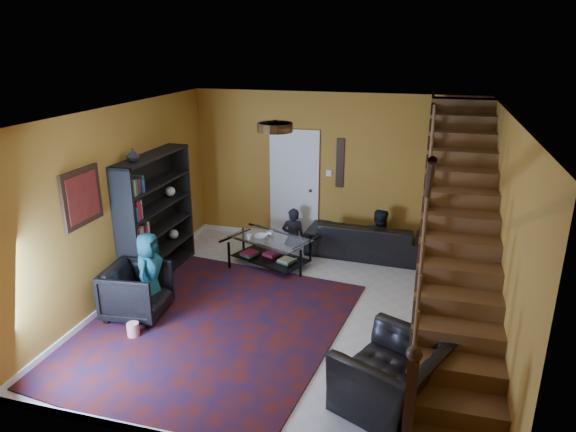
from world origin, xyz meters
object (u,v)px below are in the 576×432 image
coffee_table (270,249)px  armchair_left (137,292)px  armchair_right (391,376)px  sofa (368,238)px  bookshelf (157,219)px

coffee_table → armchair_left: bearing=-121.2°
armchair_right → coffee_table: armchair_right is taller
sofa → armchair_right: bearing=103.7°
armchair_right → armchair_left: bearing=-80.4°
bookshelf → armchair_right: 4.55m
sofa → armchair_right: armchair_right is taller
bookshelf → sofa: bearing=28.2°
bookshelf → armchair_right: bearing=-29.9°
armchair_left → coffee_table: 2.47m
armchair_left → bookshelf: bearing=10.1°
armchair_left → sofa: bearing=-48.4°
armchair_right → sofa: bearing=-144.8°
armchair_right → coffee_table: (-2.27, 3.06, -0.06)m
bookshelf → armchair_left: 1.47m
armchair_left → armchair_right: 3.67m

